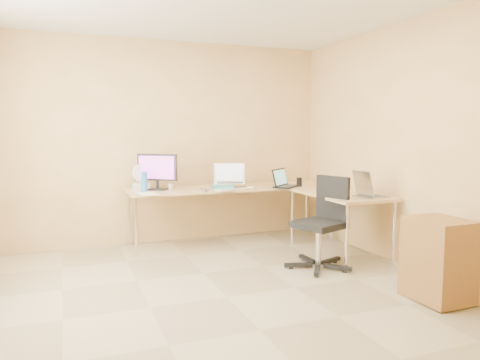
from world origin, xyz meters
name	(u,v)px	position (x,y,z in m)	size (l,w,h in m)	color
floor	(227,297)	(0.00, 0.00, 0.00)	(4.50, 4.50, 0.00)	tan
wall_back	(169,142)	(0.00, 2.25, 1.30)	(4.50, 4.50, 0.00)	#DEB87A
wall_front	(420,169)	(0.00, -2.25, 1.30)	(4.50, 4.50, 0.00)	#DEB87A
wall_right	(422,146)	(2.10, 0.00, 1.30)	(4.50, 4.50, 0.00)	#DEB87A
desk_main	(232,215)	(0.72, 1.85, 0.36)	(2.65, 0.70, 0.73)	tan
desk_return	(339,224)	(1.70, 0.85, 0.36)	(0.70, 1.30, 0.73)	tan
monitor	(157,172)	(-0.23, 1.88, 0.95)	(0.52, 0.17, 0.45)	black
book_stack	(223,186)	(0.56, 1.70, 0.76)	(0.25, 0.34, 0.06)	teal
laptop_center	(230,174)	(0.65, 1.70, 0.91)	(0.39, 0.30, 0.25)	silver
laptop_black	(286,178)	(1.37, 1.57, 0.85)	(0.38, 0.28, 0.24)	black
keyboard	(232,189)	(0.62, 1.55, 0.74)	(0.47, 0.13, 0.02)	silver
mouse	(250,188)	(0.86, 1.55, 0.75)	(0.10, 0.06, 0.04)	white
mug	(171,186)	(-0.07, 1.84, 0.77)	(0.09, 0.09, 0.08)	beige
cd_stack	(204,190)	(0.26, 1.55, 0.75)	(0.13, 0.13, 0.03)	#B5B1CC
water_bottle	(144,181)	(-0.40, 1.79, 0.85)	(0.07, 0.07, 0.24)	#2C72BD
papers	(148,194)	(-0.40, 1.55, 0.73)	(0.20, 0.29, 0.01)	white
white_box	(141,186)	(-0.40, 2.02, 0.77)	(0.21, 0.15, 0.08)	silver
desk_fan	(141,178)	(-0.40, 2.05, 0.87)	(0.22, 0.22, 0.28)	white
black_cup	(299,182)	(1.55, 1.55, 0.79)	(0.07, 0.07, 0.12)	black
laptop_return	(371,186)	(1.82, 0.42, 0.85)	(0.28, 0.36, 0.24)	#BABABA
office_chair	(319,222)	(1.19, 0.45, 0.50)	(0.59, 0.59, 0.98)	black
cabinet	(438,259)	(1.65, -0.72, 0.36)	(0.41, 0.50, 0.70)	brown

